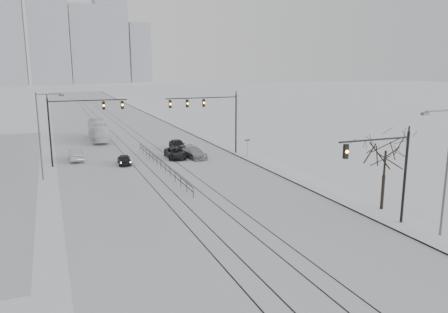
# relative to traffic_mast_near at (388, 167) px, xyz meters

# --- Properties ---
(ground) EXTENTS (500.00, 500.00, 0.00)m
(ground) POSITION_rel_traffic_mast_near_xyz_m (-10.79, -6.00, -4.56)
(ground) COLOR silver
(ground) RESTS_ON ground
(road) EXTENTS (22.00, 260.00, 0.02)m
(road) POSITION_rel_traffic_mast_near_xyz_m (-10.79, 54.00, -4.55)
(road) COLOR silver
(road) RESTS_ON ground
(sidewalk_east) EXTENTS (5.00, 260.00, 0.16)m
(sidewalk_east) POSITION_rel_traffic_mast_near_xyz_m (2.71, 54.00, -4.48)
(sidewalk_east) COLOR white
(sidewalk_east) RESTS_ON ground
(curb) EXTENTS (0.10, 260.00, 0.12)m
(curb) POSITION_rel_traffic_mast_near_xyz_m (0.26, 54.00, -4.50)
(curb) COLOR gray
(curb) RESTS_ON ground
(tram_rails) EXTENTS (5.30, 180.00, 0.01)m
(tram_rails) POSITION_rel_traffic_mast_near_xyz_m (-10.79, 34.00, -4.54)
(tram_rails) COLOR black
(tram_rails) RESTS_ON ground
(skyline) EXTENTS (96.00, 48.00, 72.00)m
(skyline) POSITION_rel_traffic_mast_near_xyz_m (-5.77, 267.63, 26.08)
(skyline) COLOR #9DA2AD
(skyline) RESTS_ON ground
(traffic_mast_near) EXTENTS (6.10, 0.37, 7.00)m
(traffic_mast_near) POSITION_rel_traffic_mast_near_xyz_m (0.00, 0.00, 0.00)
(traffic_mast_near) COLOR black
(traffic_mast_near) RESTS_ON ground
(traffic_mast_ne) EXTENTS (9.60, 0.37, 8.00)m
(traffic_mast_ne) POSITION_rel_traffic_mast_near_xyz_m (-2.64, 29.00, 1.20)
(traffic_mast_ne) COLOR black
(traffic_mast_ne) RESTS_ON ground
(traffic_mast_nw) EXTENTS (9.10, 0.37, 8.00)m
(traffic_mast_nw) POSITION_rel_traffic_mast_near_xyz_m (-19.31, 30.00, 1.01)
(traffic_mast_nw) COLOR black
(traffic_mast_nw) RESTS_ON ground
(street_light_east) EXTENTS (2.73, 0.25, 9.00)m
(street_light_east) POSITION_rel_traffic_mast_near_xyz_m (1.91, -3.00, 0.65)
(street_light_east) COLOR #595B60
(street_light_east) RESTS_ON ground
(street_light_west) EXTENTS (2.73, 0.25, 9.00)m
(street_light_west) POSITION_rel_traffic_mast_near_xyz_m (-22.99, 24.00, 0.65)
(street_light_west) COLOR #595B60
(street_light_west) RESTS_ON ground
(bare_tree) EXTENTS (4.40, 4.40, 6.10)m
(bare_tree) POSITION_rel_traffic_mast_near_xyz_m (2.41, 3.00, -0.07)
(bare_tree) COLOR black
(bare_tree) RESTS_ON ground
(median_fence) EXTENTS (0.06, 24.00, 1.00)m
(median_fence) POSITION_rel_traffic_mast_near_xyz_m (-10.79, 24.00, -4.04)
(median_fence) COLOR black
(median_fence) RESTS_ON ground
(street_sign) EXTENTS (0.70, 0.06, 2.40)m
(street_sign) POSITION_rel_traffic_mast_near_xyz_m (1.01, 26.00, -2.96)
(street_sign) COLOR #595B60
(street_sign) RESTS_ON ground
(sedan_sb_inner) EXTENTS (1.79, 3.80, 1.26)m
(sedan_sb_inner) POSITION_rel_traffic_mast_near_xyz_m (-14.27, 27.97, -3.93)
(sedan_sb_inner) COLOR black
(sedan_sb_inner) RESTS_ON ground
(sedan_sb_outer) EXTENTS (1.64, 4.63, 1.52)m
(sedan_sb_outer) POSITION_rel_traffic_mast_near_xyz_m (-19.50, 32.46, -3.80)
(sedan_sb_outer) COLOR #B4B8BD
(sedan_sb_outer) RESTS_ON ground
(sedan_nb_front) EXTENTS (2.42, 4.81, 1.31)m
(sedan_nb_front) POSITION_rel_traffic_mast_near_xyz_m (-7.63, 29.23, -3.91)
(sedan_nb_front) COLOR black
(sedan_nb_front) RESTS_ON ground
(sedan_nb_right) EXTENTS (2.59, 5.01, 1.39)m
(sedan_nb_right) POSITION_rel_traffic_mast_near_xyz_m (-5.37, 28.43, -3.87)
(sedan_nb_right) COLOR #9A9BA1
(sedan_nb_right) RESTS_ON ground
(sedan_nb_far) EXTENTS (1.85, 4.44, 1.50)m
(sedan_nb_far) POSITION_rel_traffic_mast_near_xyz_m (-5.85, 34.30, -3.81)
(sedan_nb_far) COLOR black
(sedan_nb_far) RESTS_ON ground
(box_truck) EXTENTS (2.83, 10.93, 3.03)m
(box_truck) POSITION_rel_traffic_mast_near_xyz_m (-15.15, 47.00, -3.05)
(box_truck) COLOR white
(box_truck) RESTS_ON ground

